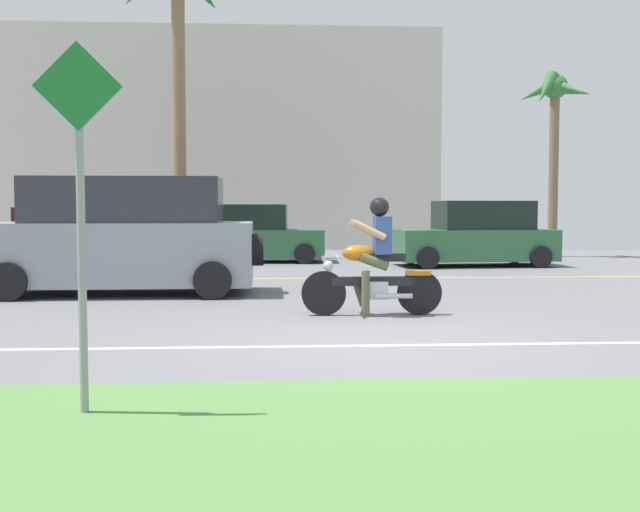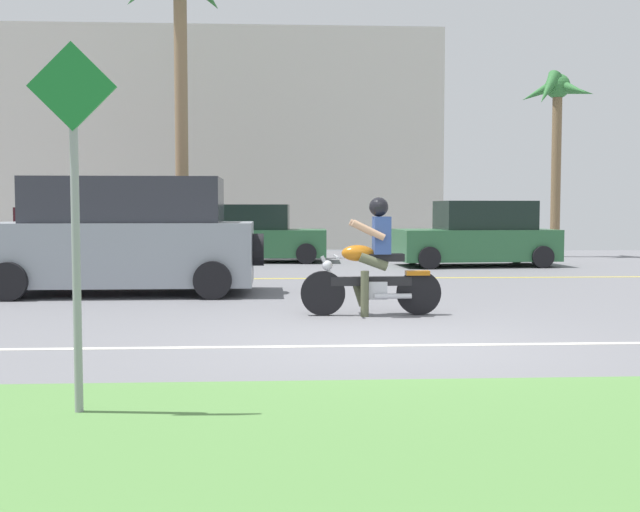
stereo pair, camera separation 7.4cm
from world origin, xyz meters
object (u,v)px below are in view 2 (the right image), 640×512
motorcyclist (372,266)px  parked_car_1 (254,235)px  street_sign (75,193)px  palm_tree_0 (558,109)px  parked_car_0 (74,239)px  parked_car_2 (478,236)px  suv_nearby (124,238)px

motorcyclist → parked_car_1: bearing=100.5°
parked_car_1 → street_sign: street_sign is taller
parked_car_1 → palm_tree_0: size_ratio=0.70×
motorcyclist → palm_tree_0: size_ratio=0.35×
palm_tree_0 → parked_car_0: bearing=-166.0°
parked_car_1 → parked_car_2: bearing=-17.1°
motorcyclist → suv_nearby: (-4.05, 2.93, 0.28)m
motorcyclist → suv_nearby: suv_nearby is taller
parked_car_1 → suv_nearby: bearing=-104.7°
motorcyclist → parked_car_1: 10.94m
suv_nearby → parked_car_2: size_ratio=1.15×
suv_nearby → motorcyclist: bearing=-35.9°
suv_nearby → street_sign: bearing=-81.1°
motorcyclist → palm_tree_0: palm_tree_0 is taller
parked_car_1 → motorcyclist: bearing=-79.5°
suv_nearby → parked_car_0: 6.61m
motorcyclist → palm_tree_0: 14.93m
suv_nearby → street_sign: (1.27, -8.18, 0.64)m
parked_car_2 → street_sign: 15.70m
motorcyclist → suv_nearby: size_ratio=0.42×
parked_car_1 → parked_car_2: size_ratio=0.95×
parked_car_1 → parked_car_2: 6.14m
parked_car_2 → palm_tree_0: (3.35, 3.53, 3.76)m
parked_car_0 → street_sign: bearing=-75.4°
suv_nearby → palm_tree_0: (11.27, 9.55, 3.55)m
parked_car_2 → street_sign: size_ratio=1.56×
suv_nearby → parked_car_2: 9.95m
parked_car_1 → street_sign: bearing=-92.8°
parked_car_0 → parked_car_2: 10.38m
motorcyclist → palm_tree_0: (7.23, 12.49, 3.84)m
suv_nearby → parked_car_0: size_ratio=1.24×
street_sign → suv_nearby: bearing=98.9°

